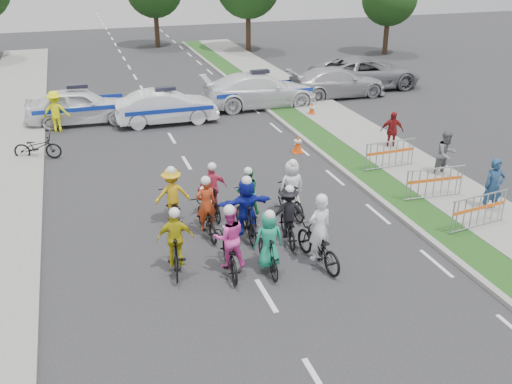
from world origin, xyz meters
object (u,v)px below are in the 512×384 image
object	(u,v)px
rider_1	(268,247)
barrier_0	(478,213)
rider_6	(206,215)
police_car_0	(80,106)
rider_9	(212,196)
marshal_hiviz	(56,111)
civilian_sedan	(337,82)
rider_7	(291,194)
barrier_2	(390,156)
rider_2	(229,247)
spectator_2	(392,131)
police_car_1	(166,107)
rider_4	(288,219)
police_car_2	(260,90)
rider_0	(318,241)
civilian_suv	(366,73)
cone_0	(298,144)
spectator_1	(446,154)
cone_1	(312,109)
spectator_0	(494,186)
rider_5	(246,212)
rider_10	(173,202)
rider_8	(247,199)
rider_3	(176,247)
parked_bike	(37,147)

from	to	relation	value
rider_1	barrier_0	xyz separation A→B (m)	(6.30, 0.17, -0.11)
rider_6	police_car_0	distance (m)	12.40
rider_9	marshal_hiviz	world-z (taller)	marshal_hiviz
civilian_sedan	marshal_hiviz	bearing A→B (deg)	96.53
rider_7	barrier_2	xyz separation A→B (m)	(4.64, 2.28, -0.15)
rider_2	spectator_2	xyz separation A→B (m)	(8.41, 6.65, 0.08)
police_car_1	rider_4	bearing A→B (deg)	-172.88
police_car_2	rider_0	bearing A→B (deg)	169.07
rider_1	marshal_hiviz	world-z (taller)	marshal_hiviz
civilian_suv	cone_0	size ratio (longest dim) A/B	8.72
rider_6	police_car_2	world-z (taller)	rider_6
police_car_1	spectator_1	xyz separation A→B (m)	(8.00, -9.30, 0.10)
rider_6	barrier_2	bearing A→B (deg)	-163.00
barrier_0	cone_1	xyz separation A→B (m)	(0.07, 11.90, -0.22)
civilian_sedan	spectator_0	size ratio (longest dim) A/B	3.03
rider_5	spectator_2	xyz separation A→B (m)	(7.50, 5.11, -0.02)
civilian_suv	spectator_2	bearing A→B (deg)	158.38
rider_0	rider_10	bearing A→B (deg)	-56.27
rider_10	barrier_2	xyz separation A→B (m)	(8.06, 1.71, -0.15)
civilian_sedan	spectator_2	world-z (taller)	spectator_2
rider_9	police_car_0	world-z (taller)	rider_9
rider_8	police_car_0	distance (m)	12.23
spectator_0	spectator_1	bearing A→B (deg)	95.60
rider_10	marshal_hiviz	xyz separation A→B (m)	(-3.11, 10.18, 0.17)
police_car_2	civilian_sedan	size ratio (longest dim) A/B	1.09
rider_10	spectator_2	size ratio (longest dim) A/B	1.18
rider_2	spectator_2	distance (m)	10.72
spectator_1	civilian_sedan	bearing A→B (deg)	75.39
rider_3	cone_1	bearing A→B (deg)	-116.46
barrier_0	rider_6	bearing A→B (deg)	163.38
rider_10	rider_8	bearing A→B (deg)	170.46
spectator_0	spectator_2	distance (m)	5.86
rider_4	barrier_0	world-z (taller)	rider_4
cone_1	parked_bike	xyz separation A→B (m)	(-11.96, -1.89, 0.12)
rider_6	spectator_1	world-z (taller)	rider_6
barrier_0	police_car_2	bearing A→B (deg)	96.68
rider_9	police_car_2	size ratio (longest dim) A/B	0.31
rider_7	marshal_hiviz	bearing A→B (deg)	-63.30
spectator_0	parked_bike	xyz separation A→B (m)	(-13.06, 9.13, -0.40)
rider_3	rider_9	distance (m)	3.13
police_car_1	barrier_0	xyz separation A→B (m)	(6.50, -13.02, -0.18)
rider_3	marshal_hiviz	world-z (taller)	rider_3
rider_4	cone_1	world-z (taller)	rider_4
rider_9	cone_1	size ratio (longest dim) A/B	2.49
rider_6	rider_8	world-z (taller)	rider_6
rider_10	spectator_0	distance (m)	9.49
rider_6	police_car_0	world-z (taller)	rider_6
rider_8	parked_bike	size ratio (longest dim) A/B	0.95
barrier_2	parked_bike	size ratio (longest dim) A/B	1.14
rider_4	marshal_hiviz	size ratio (longest dim) A/B	0.99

